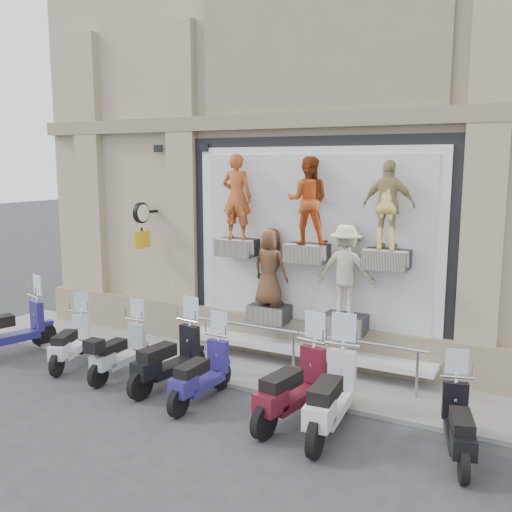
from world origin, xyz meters
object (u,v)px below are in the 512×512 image
(scooter_b, at_px, (70,332))
(scooter_c, at_px, (120,341))
(scooter_e, at_px, (201,361))
(scooter_a, at_px, (9,317))
(scooter_f, at_px, (292,372))
(scooter_h, at_px, (460,411))
(scooter_g, at_px, (331,380))
(clock_sign_bracket, at_px, (142,219))
(scooter_d, at_px, (168,345))
(guard_rail, at_px, (293,354))

(scooter_b, relative_size, scooter_c, 0.99)
(scooter_b, height_order, scooter_e, scooter_e)
(scooter_e, bearing_deg, scooter_a, 178.60)
(scooter_f, bearing_deg, scooter_h, 10.12)
(scooter_g, relative_size, scooter_h, 1.23)
(scooter_a, bearing_deg, scooter_f, 17.34)
(clock_sign_bracket, xyz_separation_m, scooter_a, (-2.00, -2.04, -1.99))
(scooter_a, distance_m, scooter_d, 4.07)
(guard_rail, distance_m, scooter_g, 2.32)
(scooter_a, distance_m, scooter_c, 2.93)
(guard_rail, xyz_separation_m, scooter_d, (-1.83, -1.46, 0.32))
(scooter_a, height_order, scooter_e, scooter_a)
(clock_sign_bracket, xyz_separation_m, scooter_h, (7.13, -2.14, -2.11))
(scooter_b, relative_size, scooter_d, 0.88)
(guard_rail, distance_m, scooter_a, 6.11)
(scooter_f, bearing_deg, scooter_d, -175.70)
(scooter_h, bearing_deg, scooter_d, 162.42)
(scooter_b, relative_size, scooter_g, 0.81)
(scooter_a, bearing_deg, scooter_h, 17.78)
(clock_sign_bracket, bearing_deg, scooter_e, -36.75)
(scooter_c, xyz_separation_m, scooter_e, (2.03, -0.30, 0.03))
(clock_sign_bracket, xyz_separation_m, scooter_c, (0.93, -1.92, -2.11))
(scooter_a, height_order, scooter_h, scooter_a)
(scooter_a, relative_size, scooter_d, 1.04)
(scooter_c, distance_m, scooter_g, 4.40)
(scooter_c, xyz_separation_m, scooter_g, (4.38, -0.35, 0.16))
(guard_rail, xyz_separation_m, scooter_g, (1.41, -1.80, 0.39))
(scooter_a, bearing_deg, scooter_e, 16.39)
(scooter_e, distance_m, scooter_f, 1.67)
(scooter_f, xyz_separation_m, scooter_g, (0.68, -0.10, 0.03))
(scooter_d, bearing_deg, scooter_h, 4.89)
(guard_rail, height_order, scooter_b, scooter_b)
(scooter_a, relative_size, scooter_b, 1.18)
(scooter_d, relative_size, scooter_h, 1.13)
(guard_rail, relative_size, clock_sign_bracket, 4.96)
(scooter_d, xyz_separation_m, scooter_f, (2.56, -0.24, 0.04))
(clock_sign_bracket, distance_m, scooter_b, 2.87)
(guard_rail, bearing_deg, scooter_c, -153.95)
(clock_sign_bracket, height_order, scooter_d, clock_sign_bracket)
(guard_rail, distance_m, scooter_c, 3.31)
(scooter_a, height_order, scooter_c, scooter_a)
(clock_sign_bracket, distance_m, scooter_g, 6.10)
(scooter_h, bearing_deg, scooter_c, 162.80)
(scooter_f, bearing_deg, scooter_c, -174.19)
(scooter_c, bearing_deg, scooter_f, -5.27)
(scooter_a, bearing_deg, scooter_g, 16.65)
(scooter_f, height_order, scooter_h, scooter_f)
(scooter_b, height_order, scooter_g, scooter_g)
(scooter_c, bearing_deg, clock_sign_bracket, 114.42)
(scooter_d, distance_m, scooter_h, 5.06)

